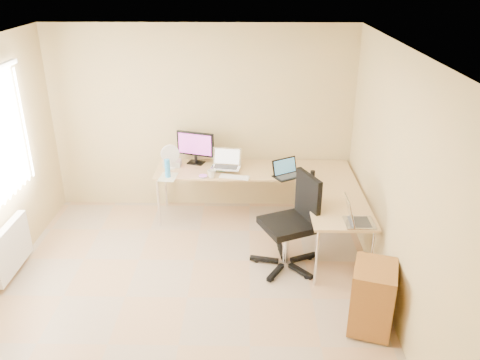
{
  "coord_description": "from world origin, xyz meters",
  "views": [
    {
      "loc": [
        0.64,
        -4.26,
        3.29
      ],
      "look_at": [
        0.55,
        1.1,
        0.9
      ],
      "focal_mm": 36.4,
      "sensor_mm": 36.0,
      "label": 1
    }
  ],
  "objects_px": {
    "mug": "(212,174)",
    "keyboard": "(235,177)",
    "laptop_center": "(226,159)",
    "desk_fan": "(171,157)",
    "cabinet": "(372,297)",
    "desk_main": "(253,193)",
    "desk_return": "(335,230)",
    "office_chair": "(286,229)",
    "monitor": "(196,148)",
    "water_bottle": "(167,168)",
    "laptop_black": "(288,169)",
    "laptop_return": "(360,213)"
  },
  "relations": [
    {
      "from": "desk_fan",
      "to": "laptop_return",
      "type": "xyz_separation_m",
      "value": [
        2.25,
        -1.51,
        -0.04
      ]
    },
    {
      "from": "laptop_black",
      "to": "laptop_return",
      "type": "bearing_deg",
      "value": -92.54
    },
    {
      "from": "office_chair",
      "to": "cabinet",
      "type": "xyz_separation_m",
      "value": [
        0.76,
        -1.06,
        -0.14
      ]
    },
    {
      "from": "laptop_black",
      "to": "desk_main",
      "type": "bearing_deg",
      "value": 118.97
    },
    {
      "from": "laptop_black",
      "to": "mug",
      "type": "relative_size",
      "value": 3.25
    },
    {
      "from": "desk_main",
      "to": "laptop_center",
      "type": "distance_m",
      "value": 0.66
    },
    {
      "from": "laptop_center",
      "to": "mug",
      "type": "relative_size",
      "value": 3.38
    },
    {
      "from": "laptop_center",
      "to": "desk_fan",
      "type": "height_order",
      "value": "desk_fan"
    },
    {
      "from": "desk_main",
      "to": "keyboard",
      "type": "xyz_separation_m",
      "value": [
        -0.25,
        -0.3,
        0.37
      ]
    },
    {
      "from": "monitor",
      "to": "water_bottle",
      "type": "relative_size",
      "value": 2.14
    },
    {
      "from": "mug",
      "to": "office_chair",
      "type": "bearing_deg",
      "value": -45.03
    },
    {
      "from": "desk_main",
      "to": "keyboard",
      "type": "distance_m",
      "value": 0.54
    },
    {
      "from": "desk_return",
      "to": "laptop_return",
      "type": "bearing_deg",
      "value": -73.13
    },
    {
      "from": "mug",
      "to": "keyboard",
      "type": "bearing_deg",
      "value": 0.0
    },
    {
      "from": "desk_main",
      "to": "office_chair",
      "type": "bearing_deg",
      "value": -73.2
    },
    {
      "from": "monitor",
      "to": "desk_fan",
      "type": "height_order",
      "value": "monitor"
    },
    {
      "from": "laptop_return",
      "to": "desk_fan",
      "type": "bearing_deg",
      "value": 55.5
    },
    {
      "from": "mug",
      "to": "desk_fan",
      "type": "xyz_separation_m",
      "value": [
        -0.57,
        0.31,
        0.11
      ]
    },
    {
      "from": "keyboard",
      "to": "mug",
      "type": "height_order",
      "value": "mug"
    },
    {
      "from": "desk_fan",
      "to": "laptop_center",
      "type": "bearing_deg",
      "value": -27.89
    },
    {
      "from": "desk_fan",
      "to": "cabinet",
      "type": "xyz_separation_m",
      "value": [
        2.25,
        -2.29,
        -0.53
      ]
    },
    {
      "from": "desk_return",
      "to": "desk_fan",
      "type": "distance_m",
      "value": 2.39
    },
    {
      "from": "office_chair",
      "to": "monitor",
      "type": "bearing_deg",
      "value": 105.28
    },
    {
      "from": "desk_return",
      "to": "laptop_center",
      "type": "distance_m",
      "value": 1.73
    },
    {
      "from": "laptop_center",
      "to": "water_bottle",
      "type": "xyz_separation_m",
      "value": [
        -0.75,
        -0.23,
        -0.04
      ]
    },
    {
      "from": "monitor",
      "to": "desk_fan",
      "type": "relative_size",
      "value": 1.68
    },
    {
      "from": "water_bottle",
      "to": "keyboard",
      "type": "bearing_deg",
      "value": 0.0
    },
    {
      "from": "desk_main",
      "to": "mug",
      "type": "distance_m",
      "value": 0.75
    },
    {
      "from": "desk_main",
      "to": "office_chair",
      "type": "height_order",
      "value": "office_chair"
    },
    {
      "from": "laptop_black",
      "to": "water_bottle",
      "type": "distance_m",
      "value": 1.57
    },
    {
      "from": "keyboard",
      "to": "laptop_black",
      "type": "bearing_deg",
      "value": 17.16
    },
    {
      "from": "keyboard",
      "to": "mug",
      "type": "bearing_deg",
      "value": -166.26
    },
    {
      "from": "desk_return",
      "to": "mug",
      "type": "xyz_separation_m",
      "value": [
        -1.53,
        0.7,
        0.42
      ]
    },
    {
      "from": "desk_return",
      "to": "office_chair",
      "type": "relative_size",
      "value": 1.14
    },
    {
      "from": "desk_return",
      "to": "monitor",
      "type": "distance_m",
      "value": 2.23
    },
    {
      "from": "monitor",
      "to": "cabinet",
      "type": "xyz_separation_m",
      "value": [
        1.93,
        -2.48,
        -0.6
      ]
    },
    {
      "from": "laptop_black",
      "to": "monitor",
      "type": "bearing_deg",
      "value": 128.78
    },
    {
      "from": "cabinet",
      "to": "keyboard",
      "type": "bearing_deg",
      "value": 141.48
    },
    {
      "from": "office_chair",
      "to": "mug",
      "type": "bearing_deg",
      "value": 110.63
    },
    {
      "from": "mug",
      "to": "laptop_black",
      "type": "bearing_deg",
      "value": 2.4
    },
    {
      "from": "laptop_black",
      "to": "keyboard",
      "type": "height_order",
      "value": "laptop_black"
    },
    {
      "from": "laptop_center",
      "to": "office_chair",
      "type": "distance_m",
      "value": 1.43
    },
    {
      "from": "keyboard",
      "to": "desk_fan",
      "type": "relative_size",
      "value": 1.23
    },
    {
      "from": "monitor",
      "to": "laptop_black",
      "type": "distance_m",
      "value": 1.34
    },
    {
      "from": "laptop_center",
      "to": "keyboard",
      "type": "bearing_deg",
      "value": -53.79
    },
    {
      "from": "desk_return",
      "to": "keyboard",
      "type": "relative_size",
      "value": 3.32
    },
    {
      "from": "laptop_black",
      "to": "laptop_return",
      "type": "height_order",
      "value": "laptop_return"
    },
    {
      "from": "mug",
      "to": "desk_fan",
      "type": "relative_size",
      "value": 0.35
    },
    {
      "from": "desk_main",
      "to": "desk_return",
      "type": "distance_m",
      "value": 1.4
    },
    {
      "from": "desk_return",
      "to": "desk_main",
      "type": "bearing_deg",
      "value": 134.27
    }
  ]
}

